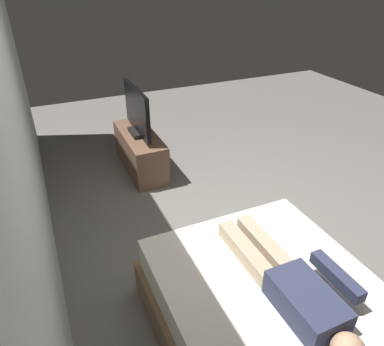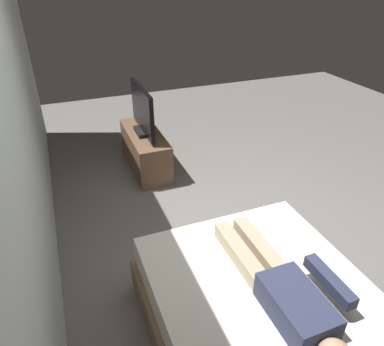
% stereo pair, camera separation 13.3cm
% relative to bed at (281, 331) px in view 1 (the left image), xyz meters
% --- Properties ---
extents(ground_plane, '(10.00, 10.00, 0.00)m').
position_rel_bed_xyz_m(ground_plane, '(0.96, -0.29, -0.26)').
color(ground_plane, slate).
extents(back_wall, '(6.40, 0.10, 2.80)m').
position_rel_bed_xyz_m(back_wall, '(1.36, 1.33, 1.14)').
color(back_wall, silver).
rests_on(back_wall, ground).
extents(bed, '(1.94, 1.44, 0.54)m').
position_rel_bed_xyz_m(bed, '(0.00, 0.00, 0.00)').
color(bed, brown).
rests_on(bed, ground).
extents(person, '(1.26, 0.46, 0.18)m').
position_rel_bed_xyz_m(person, '(0.03, -0.06, 0.36)').
color(person, '#2D334C').
rests_on(person, bed).
extents(remote, '(0.15, 0.04, 0.02)m').
position_rel_bed_xyz_m(remote, '(0.18, -0.46, 0.29)').
color(remote, black).
rests_on(remote, bed).
extents(tv_stand, '(1.10, 0.40, 0.50)m').
position_rel_bed_xyz_m(tv_stand, '(2.89, 0.08, -0.01)').
color(tv_stand, brown).
rests_on(tv_stand, ground).
extents(tv, '(0.88, 0.20, 0.59)m').
position_rel_bed_xyz_m(tv, '(2.89, 0.08, 0.52)').
color(tv, black).
rests_on(tv, tv_stand).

